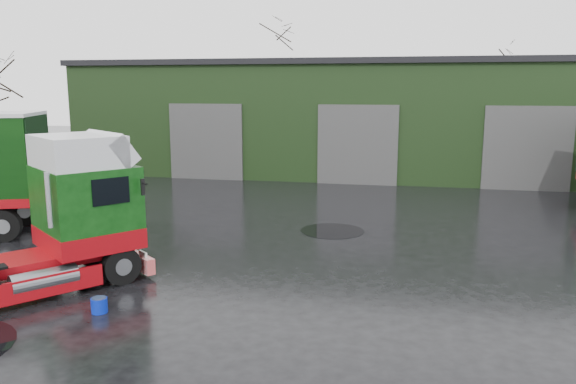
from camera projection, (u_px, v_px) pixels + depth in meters
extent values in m
plane|color=black|center=(238.00, 266.00, 15.45)|extent=(100.00, 100.00, 0.00)
cube|color=black|center=(367.00, 118.00, 33.72)|extent=(32.00, 12.00, 6.00)
cube|color=black|center=(368.00, 65.00, 33.14)|extent=(32.40, 12.40, 0.30)
cylinder|color=#0820B2|center=(99.00, 305.00, 12.27)|extent=(0.43, 0.43, 0.33)
cylinder|color=black|center=(332.00, 231.00, 19.24)|extent=(2.19, 2.19, 0.01)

